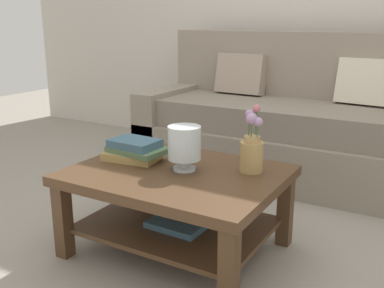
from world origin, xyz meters
TOP-DOWN VIEW (x-y plane):
  - ground_plane at (0.00, 0.00)m, footprint 10.00×10.00m
  - couch at (0.04, 1.02)m, footprint 2.28×0.90m
  - coffee_table at (-0.09, -0.43)m, footprint 1.02×0.78m
  - book_stack_main at (-0.38, -0.39)m, footprint 0.34×0.24m
  - glass_hurricane_vase at (-0.07, -0.40)m, footprint 0.16×0.16m
  - flower_pitcher at (0.23, -0.26)m, footprint 0.12×0.12m

SIDE VIEW (x-z plane):
  - ground_plane at x=0.00m, z-range 0.00..0.00m
  - coffee_table at x=-0.09m, z-range 0.10..0.53m
  - couch at x=0.04m, z-range -0.17..0.89m
  - book_stack_main at x=-0.38m, z-range 0.43..0.54m
  - flower_pitcher at x=0.23m, z-range 0.38..0.70m
  - glass_hurricane_vase at x=-0.07m, z-range 0.45..0.67m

